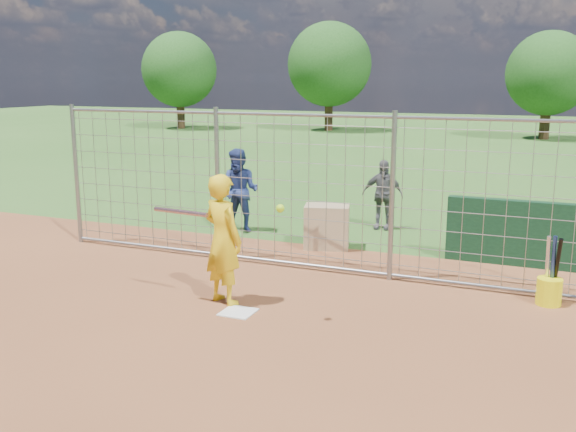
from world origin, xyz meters
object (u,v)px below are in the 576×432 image
at_px(bystander_a, 240,191).
at_px(equipment_bin, 327,227).
at_px(bystander_b, 382,195).
at_px(bucket_with_bats, 550,288).
at_px(batter, 223,240).

relative_size(bystander_a, equipment_bin, 2.11).
bearing_deg(bystander_b, bucket_with_bats, -51.28).
distance_m(batter, bystander_a, 4.26).
height_order(batter, bystander_b, batter).
distance_m(bystander_b, equipment_bin, 2.00).
distance_m(batter, bystander_b, 5.31).
height_order(equipment_bin, bucket_with_bats, bucket_with_bats).
xyz_separation_m(bystander_a, equipment_bin, (2.06, -0.55, -0.44)).
xyz_separation_m(bystander_a, bystander_b, (2.60, 1.35, -0.12)).
bearing_deg(bystander_a, equipment_bin, -19.43).
bearing_deg(bucket_with_bats, equipment_bin, 156.52).
height_order(bystander_b, equipment_bin, bystander_b).
height_order(bystander_a, bystander_b, bystander_a).
xyz_separation_m(bystander_a, bucket_with_bats, (5.90, -2.22, -0.60)).
bearing_deg(batter, bystander_a, -44.87).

